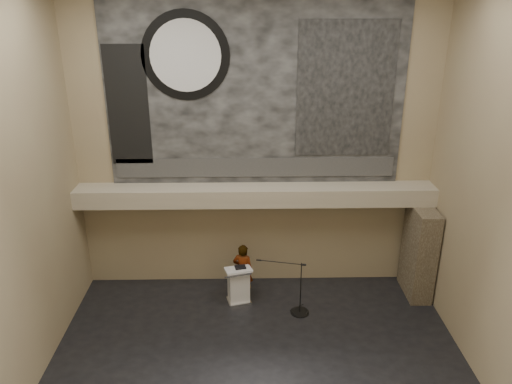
{
  "coord_description": "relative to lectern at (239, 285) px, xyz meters",
  "views": [
    {
      "loc": [
        -0.25,
        -9.3,
        8.22
      ],
      "look_at": [
        0.0,
        3.2,
        3.2
      ],
      "focal_mm": 35.0,
      "sensor_mm": 36.0,
      "label": 1
    }
  ],
  "objects": [
    {
      "name": "soffit",
      "position": [
        0.5,
        0.86,
        2.4
      ],
      "size": [
        10.0,
        0.8,
        0.5
      ],
      "primitive_type": "cube",
      "color": "#9E927A",
      "rests_on": "wall_back"
    },
    {
      "name": "wall_front",
      "position": [
        0.5,
        -6.74,
        3.7
      ],
      "size": [
        10.0,
        0.02,
        8.5
      ],
      "primitive_type": "cube",
      "color": "#8C7759",
      "rests_on": "floor"
    },
    {
      "name": "binder",
      "position": [
        0.06,
        0.03,
        0.56
      ],
      "size": [
        0.34,
        0.29,
        0.04
      ],
      "primitive_type": "cube",
      "rotation": [
        0.0,
        0.0,
        0.19
      ],
      "color": "black",
      "rests_on": "lectern"
    },
    {
      "name": "sprinkler_left",
      "position": [
        -1.1,
        0.81,
        2.12
      ],
      "size": [
        0.04,
        0.04,
        0.06
      ],
      "primitive_type": "cylinder",
      "color": "#B2893D",
      "rests_on": "soffit"
    },
    {
      "name": "mic_stand",
      "position": [
        1.64,
        -0.53,
        -0.32
      ],
      "size": [
        1.45,
        0.54,
        1.56
      ],
      "rotation": [
        0.0,
        0.0,
        -0.22
      ],
      "color": "black",
      "rests_on": "floor"
    },
    {
      "name": "sprinkler_right",
      "position": [
        2.4,
        0.81,
        2.12
      ],
      "size": [
        0.04,
        0.04,
        0.06
      ],
      "primitive_type": "cylinder",
      "color": "#B2893D",
      "rests_on": "soffit"
    },
    {
      "name": "floor",
      "position": [
        0.5,
        -2.74,
        -0.55
      ],
      "size": [
        10.0,
        10.0,
        0.0
      ],
      "primitive_type": "plane",
      "color": "black",
      "rests_on": "ground"
    },
    {
      "name": "papers",
      "position": [
        -0.15,
        0.0,
        0.55
      ],
      "size": [
        0.27,
        0.31,
        0.0
      ],
      "primitive_type": "cube",
      "rotation": [
        0.0,
        0.0,
        0.35
      ],
      "color": "silver",
      "rests_on": "lectern"
    },
    {
      "name": "stone_pier",
      "position": [
        5.15,
        0.41,
        0.8
      ],
      "size": [
        0.6,
        1.4,
        2.7
      ],
      "primitive_type": "cube",
      "color": "#413728",
      "rests_on": "floor"
    },
    {
      "name": "wall_back",
      "position": [
        0.5,
        1.26,
        3.7
      ],
      "size": [
        10.0,
        0.02,
        8.5
      ],
      "primitive_type": "cube",
      "color": "#8C7759",
      "rests_on": "floor"
    },
    {
      "name": "speaker_person",
      "position": [
        0.13,
        0.36,
        0.27
      ],
      "size": [
        0.69,
        0.55,
        1.64
      ],
      "primitive_type": "imported",
      "rotation": [
        0.0,
        0.0,
        2.85
      ],
      "color": "beige",
      "rests_on": "floor"
    },
    {
      "name": "banner",
      "position": [
        0.5,
        1.23,
        5.15
      ],
      "size": [
        8.0,
        0.05,
        5.0
      ],
      "primitive_type": "cube",
      "color": "black",
      "rests_on": "wall_back"
    },
    {
      "name": "wall_left",
      "position": [
        -4.5,
        -2.74,
        3.7
      ],
      "size": [
        0.02,
        8.0,
        8.5
      ],
      "primitive_type": "cube",
      "color": "#8C7759",
      "rests_on": "floor"
    },
    {
      "name": "banner_clock_rim",
      "position": [
        -1.3,
        1.19,
        6.15
      ],
      "size": [
        2.3,
        0.02,
        2.3
      ],
      "primitive_type": "cylinder",
      "rotation": [
        1.57,
        0.0,
        0.0
      ],
      "color": "black",
      "rests_on": "banner"
    },
    {
      "name": "banner_text_strip",
      "position": [
        0.5,
        1.19,
        3.1
      ],
      "size": [
        7.76,
        0.02,
        0.55
      ],
      "primitive_type": "cube",
      "color": "#2E2E2E",
      "rests_on": "banner"
    },
    {
      "name": "lectern",
      "position": [
        0.0,
        0.0,
        0.0
      ],
      "size": [
        0.82,
        0.67,
        1.13
      ],
      "rotation": [
        0.0,
        0.0,
        0.25
      ],
      "color": "silver",
      "rests_on": "floor"
    },
    {
      "name": "banner_building_print",
      "position": [
        2.9,
        1.19,
        5.25
      ],
      "size": [
        2.6,
        0.02,
        3.6
      ],
      "primitive_type": "cube",
      "color": "black",
      "rests_on": "banner"
    },
    {
      "name": "banner_clock_face",
      "position": [
        -1.3,
        1.17,
        6.15
      ],
      "size": [
        1.84,
        0.02,
        1.84
      ],
      "primitive_type": "cylinder",
      "rotation": [
        1.57,
        0.0,
        0.0
      ],
      "color": "silver",
      "rests_on": "banner"
    },
    {
      "name": "banner_brick_print",
      "position": [
        -2.9,
        1.19,
        4.85
      ],
      "size": [
        1.1,
        0.02,
        3.2
      ],
      "primitive_type": "cube",
      "color": "black",
      "rests_on": "banner"
    },
    {
      "name": "wall_right",
      "position": [
        5.5,
        -2.74,
        3.7
      ],
      "size": [
        0.02,
        8.0,
        8.5
      ],
      "primitive_type": "cube",
      "color": "#8C7759",
      "rests_on": "floor"
    }
  ]
}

